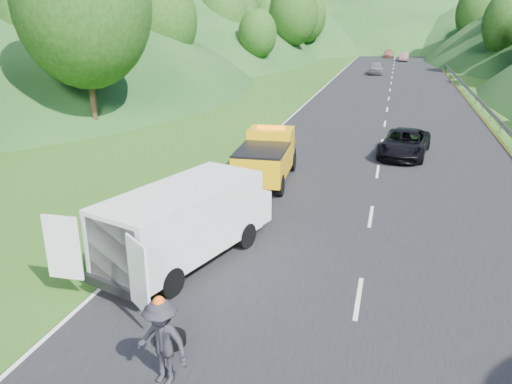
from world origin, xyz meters
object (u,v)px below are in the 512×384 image
(passing_suv, at_px, (403,156))
(suitcase, at_px, (121,233))
(white_van, at_px, (187,220))
(woman, at_px, (186,223))
(worker, at_px, (165,382))
(spare_tire, at_px, (170,344))
(tow_truck, at_px, (267,157))
(child, at_px, (188,247))

(passing_suv, bearing_deg, suitcase, -115.75)
(white_van, distance_m, woman, 3.32)
(woman, distance_m, worker, 8.47)
(suitcase, distance_m, spare_tire, 6.21)
(tow_truck, bearing_deg, child, -99.66)
(child, distance_m, passing_suv, 15.24)
(tow_truck, relative_size, suitcase, 10.49)
(tow_truck, xyz_separation_m, white_van, (-0.38, -8.33, 0.20))
(white_van, xyz_separation_m, spare_tire, (1.22, -4.00, -1.35))
(tow_truck, height_order, passing_suv, tow_truck)
(tow_truck, height_order, suitcase, tow_truck)
(white_van, bearing_deg, child, 132.03)
(tow_truck, relative_size, woman, 3.17)
(woman, height_order, passing_suv, woman)
(tow_truck, relative_size, worker, 2.96)
(suitcase, bearing_deg, tow_truck, 67.56)
(child, xyz_separation_m, suitcase, (-2.33, -0.11, 0.27))
(woman, height_order, suitcase, woman)
(suitcase, bearing_deg, passing_suv, 56.20)
(worker, distance_m, passing_suv, 20.28)
(worker, xyz_separation_m, spare_tire, (-0.43, 1.20, 0.00))
(white_van, relative_size, spare_tire, 10.00)
(tow_truck, xyz_separation_m, passing_suv, (6.07, 6.17, -1.16))
(white_van, relative_size, passing_suv, 1.45)
(woman, height_order, child, woman)
(worker, bearing_deg, child, 121.81)
(white_van, height_order, child, white_van)
(white_van, height_order, worker, white_van)
(child, bearing_deg, tow_truck, 91.73)
(child, bearing_deg, suitcase, -169.44)
(worker, distance_m, spare_tire, 1.28)
(suitcase, bearing_deg, child, 2.75)
(white_van, height_order, woman, white_van)
(worker, relative_size, passing_suv, 0.38)
(child, xyz_separation_m, passing_suv, (6.86, 13.61, 0.00))
(tow_truck, distance_m, white_van, 8.34)
(tow_truck, bearing_deg, suitcase, -116.03)
(white_van, bearing_deg, tow_truck, 104.81)
(tow_truck, xyz_separation_m, worker, (1.26, -13.53, -1.16))
(worker, height_order, spare_tire, worker)
(tow_truck, distance_m, spare_tire, 12.41)
(white_van, distance_m, spare_tire, 4.39)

